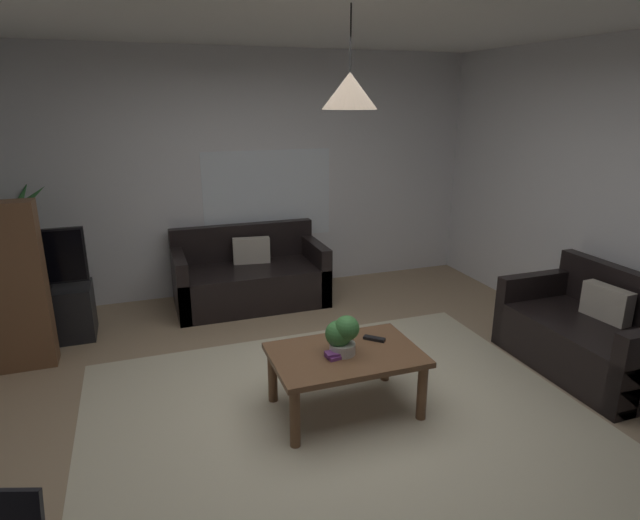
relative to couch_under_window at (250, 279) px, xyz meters
The scene contains 16 objects.
floor 2.28m from the couch_under_window, 86.98° to the right, with size 5.36×5.45×0.02m, color #9E8466.
rug 2.48m from the couch_under_window, 87.23° to the right, with size 3.48×3.00×0.01m, color beige.
wall_back 1.18m from the couch_under_window, 76.49° to the left, with size 5.48×0.06×2.68m, color silver.
ceiling 3.31m from the couch_under_window, 86.98° to the right, with size 5.36×5.45×0.02m, color white.
window_pane 1.01m from the couch_under_window, 53.33° to the left, with size 1.48×0.01×1.00m, color white.
couch_under_window is the anchor object (origin of this frame).
couch_right_side 3.33m from the couch_under_window, 45.61° to the right, with size 0.81×1.36×0.82m.
coffee_table 2.29m from the couch_under_window, 85.04° to the right, with size 1.04×0.69×0.46m.
book_on_table_0 2.33m from the couch_under_window, 87.33° to the right, with size 0.14×0.10×0.02m, color #72387F.
book_on_table_1 2.34m from the couch_under_window, 87.26° to the right, with size 0.16×0.08×0.02m, color #72387F.
remote_on_table_0 2.22m from the couch_under_window, 77.77° to the right, with size 0.05×0.16×0.02m, color black.
potted_plant_on_table 2.31m from the couch_under_window, 85.79° to the right, with size 0.23×0.21×0.28m.
tv_stand 2.03m from the couch_under_window, behind, with size 0.90×0.44×0.50m, color black.
tv 2.10m from the couch_under_window, behind, with size 0.90×0.16×0.56m.
potted_palm_corner 2.23m from the couch_under_window, behind, with size 0.79×0.82×1.46m.
pendant_lamp 2.99m from the couch_under_window, 85.04° to the right, with size 0.34×0.34×0.59m.
Camera 1 is at (-1.19, -3.08, 2.16)m, focal length 29.45 mm.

